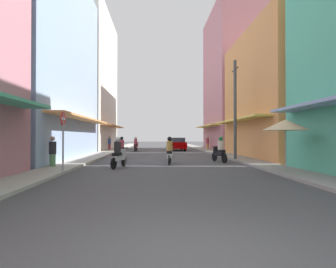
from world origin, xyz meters
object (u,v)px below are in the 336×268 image
(motorbike_maroon, at_px, (136,145))
(utility_pole, at_px, (235,109))
(pedestrian_midway, at_px, (53,153))
(motorbike_black, at_px, (219,151))
(pedestrian_foreground, at_px, (208,143))
(parked_car, at_px, (177,144))
(vendor_umbrella, at_px, (285,125))
(street_sign_no_entry, at_px, (63,133))
(motorbike_silver, at_px, (119,154))
(pedestrian_crossing, at_px, (109,143))
(motorbike_white, at_px, (170,152))
(motorbike_red, at_px, (121,148))

(motorbike_maroon, bearing_deg, utility_pole, -55.71)
(pedestrian_midway, bearing_deg, motorbike_black, 17.42)
(pedestrian_foreground, distance_m, utility_pole, 13.30)
(parked_car, distance_m, vendor_umbrella, 19.12)
(pedestrian_midway, xyz_separation_m, street_sign_no_entry, (1.06, -1.59, 0.92))
(motorbike_silver, relative_size, street_sign_no_entry, 0.66)
(street_sign_no_entry, bearing_deg, parked_car, 70.33)
(pedestrian_crossing, height_order, utility_pole, utility_pole)
(motorbike_white, distance_m, utility_pole, 5.51)
(motorbike_white, height_order, street_sign_no_entry, street_sign_no_entry)
(pedestrian_crossing, distance_m, pedestrian_midway, 16.19)
(motorbike_red, height_order, pedestrian_midway, pedestrian_midway)
(motorbike_maroon, bearing_deg, parked_car, 23.75)
(motorbike_maroon, xyz_separation_m, parked_car, (4.52, 1.99, 0.04))
(motorbike_black, bearing_deg, pedestrian_foreground, 81.25)
(motorbike_black, bearing_deg, motorbike_silver, -156.22)
(motorbike_red, bearing_deg, utility_pole, -19.10)
(pedestrian_midway, bearing_deg, motorbike_white, 17.17)
(pedestrian_crossing, bearing_deg, street_sign_no_entry, -86.25)
(motorbike_silver, distance_m, street_sign_no_entry, 2.99)
(motorbike_silver, distance_m, vendor_umbrella, 7.85)
(pedestrian_foreground, bearing_deg, pedestrian_crossing, -177.02)
(motorbike_red, xyz_separation_m, pedestrian_midway, (-2.48, -6.44, 0.09))
(pedestrian_crossing, bearing_deg, motorbike_black, -55.81)
(pedestrian_crossing, bearing_deg, parked_car, 1.72)
(motorbike_red, height_order, motorbike_maroon, same)
(utility_pole, bearing_deg, pedestrian_foreground, 86.21)
(street_sign_no_entry, bearing_deg, motorbike_white, 35.32)
(street_sign_no_entry, bearing_deg, pedestrian_midway, 123.71)
(motorbike_silver, relative_size, utility_pole, 0.27)
(parked_car, distance_m, utility_pole, 13.23)
(motorbike_silver, xyz_separation_m, pedestrian_crossing, (-3.29, 15.93, 0.11))
(motorbike_black, relative_size, pedestrian_foreground, 1.05)
(motorbike_maroon, height_order, motorbike_silver, same)
(motorbike_red, bearing_deg, pedestrian_foreground, 50.08)
(parked_car, xyz_separation_m, utility_pole, (2.77, -12.67, 2.63))
(parked_car, relative_size, street_sign_no_entry, 1.57)
(pedestrian_foreground, distance_m, pedestrian_midway, 20.13)
(pedestrian_crossing, xyz_separation_m, pedestrian_midway, (0.10, -16.19, -0.02))
(motorbike_maroon, xyz_separation_m, motorbike_white, (2.87, -12.63, 0.00))
(pedestrian_crossing, bearing_deg, motorbike_maroon, -29.70)
(motorbike_black, xyz_separation_m, pedestrian_crossing, (-9.09, 13.37, 0.11))
(motorbike_black, distance_m, pedestrian_foreground, 14.13)
(vendor_umbrella, bearing_deg, pedestrian_foreground, 87.93)
(motorbike_white, relative_size, utility_pole, 0.27)
(pedestrian_foreground, relative_size, street_sign_no_entry, 0.63)
(motorbike_maroon, relative_size, pedestrian_foreground, 1.08)
(motorbike_red, relative_size, pedestrian_midway, 1.09)
(motorbike_silver, height_order, pedestrian_crossing, pedestrian_crossing)
(motorbike_black, xyz_separation_m, pedestrian_foreground, (2.15, 13.96, 0.14))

